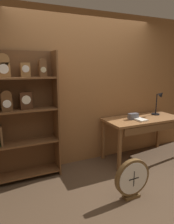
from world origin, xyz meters
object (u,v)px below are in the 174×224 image
workbench (143,123)px  desk_lamp (159,102)px  toolbox_small (133,116)px  round_clock_large (132,179)px  open_repair_manual (141,120)px  bookshelf (15,115)px

workbench → desk_lamp: size_ratio=3.05×
workbench → toolbox_small: bearing=171.1°
desk_lamp → round_clock_large: bearing=-142.9°
desk_lamp → round_clock_large: (-1.34, -1.01, -0.75)m
open_repair_manual → bookshelf: bearing=167.0°
workbench → desk_lamp: (0.44, 0.11, 0.33)m
round_clock_large → workbench: bearing=45.0°
toolbox_small → round_clock_large: bearing=-126.4°
workbench → open_repair_manual: bearing=-148.5°
toolbox_small → open_repair_manual: bearing=-60.8°
bookshelf → round_clock_large: (1.29, -1.12, -0.74)m
open_repair_manual → round_clock_large: 1.22m
bookshelf → round_clock_large: 1.86m
workbench → toolbox_small: 0.26m
workbench → toolbox_small: size_ratio=8.04×
bookshelf → open_repair_manual: bookshelf is taller
desk_lamp → toolbox_small: desk_lamp is taller
toolbox_small → round_clock_large: (-0.69, -0.93, -0.56)m
bookshelf → workbench: bearing=-5.8°
desk_lamp → open_repair_manual: bearing=-160.9°
desk_lamp → open_repair_manual: size_ratio=2.13×
bookshelf → toolbox_small: size_ratio=10.83×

